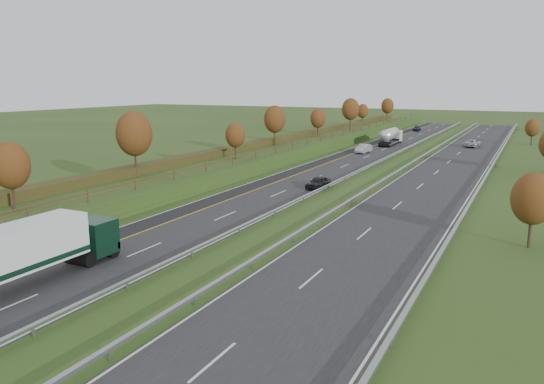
{
  "coord_description": "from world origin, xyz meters",
  "views": [
    {
      "loc": [
        27.73,
        -19.93,
        12.7
      ],
      "look_at": [
        4.87,
        26.0,
        2.2
      ],
      "focal_mm": 35.0,
      "sensor_mm": 36.0,
      "label": 1
    }
  ],
  "objects_px": {
    "road_tanker": "(391,136)",
    "car_oncoming": "(472,143)",
    "box_lorry": "(8,257)",
    "car_dark_near": "(318,182)",
    "car_silver_mid": "(364,148)",
    "car_small_far": "(417,129)"
  },
  "relations": [
    {
      "from": "road_tanker",
      "to": "car_dark_near",
      "type": "relative_size",
      "value": 2.62
    },
    {
      "from": "road_tanker",
      "to": "car_silver_mid",
      "type": "xyz_separation_m",
      "value": [
        -1.17,
        -15.61,
        -1.01
      ]
    },
    {
      "from": "car_dark_near",
      "to": "car_oncoming",
      "type": "bearing_deg",
      "value": 83.91
    },
    {
      "from": "car_oncoming",
      "to": "car_small_far",
      "type": "bearing_deg",
      "value": -56.95
    },
    {
      "from": "road_tanker",
      "to": "car_silver_mid",
      "type": "distance_m",
      "value": 15.69
    },
    {
      "from": "car_dark_near",
      "to": "car_small_far",
      "type": "xyz_separation_m",
      "value": [
        -5.79,
        87.82,
        -0.09
      ]
    },
    {
      "from": "box_lorry",
      "to": "car_silver_mid",
      "type": "distance_m",
      "value": 75.35
    },
    {
      "from": "car_small_far",
      "to": "car_silver_mid",
      "type": "bearing_deg",
      "value": -92.35
    },
    {
      "from": "car_dark_near",
      "to": "car_oncoming",
      "type": "distance_m",
      "value": 55.99
    },
    {
      "from": "road_tanker",
      "to": "car_oncoming",
      "type": "height_order",
      "value": "road_tanker"
    },
    {
      "from": "car_dark_near",
      "to": "car_small_far",
      "type": "height_order",
      "value": "car_dark_near"
    },
    {
      "from": "car_small_far",
      "to": "road_tanker",
      "type": "bearing_deg",
      "value": -90.15
    },
    {
      "from": "car_dark_near",
      "to": "car_silver_mid",
      "type": "relative_size",
      "value": 0.87
    },
    {
      "from": "road_tanker",
      "to": "car_oncoming",
      "type": "distance_m",
      "value": 16.36
    },
    {
      "from": "road_tanker",
      "to": "car_oncoming",
      "type": "xyz_separation_m",
      "value": [
        15.97,
        3.37,
        -1.04
      ]
    },
    {
      "from": "box_lorry",
      "to": "road_tanker",
      "type": "relative_size",
      "value": 1.45
    },
    {
      "from": "box_lorry",
      "to": "road_tanker",
      "type": "height_order",
      "value": "box_lorry"
    },
    {
      "from": "car_silver_mid",
      "to": "car_small_far",
      "type": "bearing_deg",
      "value": 95.67
    },
    {
      "from": "road_tanker",
      "to": "car_small_far",
      "type": "relative_size",
      "value": 2.53
    },
    {
      "from": "car_oncoming",
      "to": "road_tanker",
      "type": "bearing_deg",
      "value": 16.59
    },
    {
      "from": "road_tanker",
      "to": "car_oncoming",
      "type": "relative_size",
      "value": 2.01
    },
    {
      "from": "car_silver_mid",
      "to": "car_oncoming",
      "type": "bearing_deg",
      "value": 52.74
    }
  ]
}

